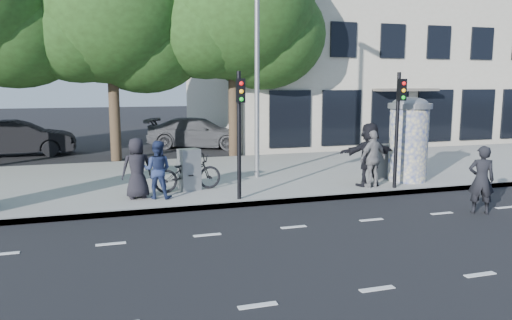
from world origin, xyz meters
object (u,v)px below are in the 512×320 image
object	(u,v)px
ad_column_right	(409,137)
street_lamp	(258,33)
ped_a	(137,168)
car_mid	(18,138)
traffic_pole_far	(398,118)
ped_f	(369,154)
cabinet_right	(380,161)
man_road	(481,180)
bicycle	(188,173)
cabinet_left	(189,170)
car_right	(199,133)
ped_c	(157,170)
ped_e	(373,159)
traffic_pole_near	(239,122)

from	to	relation	value
ad_column_right	street_lamp	xyz separation A→B (m)	(-4.40, 1.93, 3.26)
ped_a	car_mid	distance (m)	11.59
traffic_pole_far	ped_f	xyz separation A→B (m)	(-0.60, 0.54, -1.12)
ped_f	cabinet_right	bearing A→B (deg)	-137.80
ad_column_right	cabinet_right	distance (m)	1.20
man_road	bicycle	distance (m)	7.84
street_lamp	cabinet_right	distance (m)	5.74
traffic_pole_far	cabinet_left	xyz separation A→B (m)	(-5.89, 1.56, -1.48)
bicycle	car_right	bearing A→B (deg)	-21.60
ped_f	ped_c	bearing A→B (deg)	-4.69
ad_column_right	cabinet_right	bearing A→B (deg)	132.90
cabinet_right	car_right	xyz separation A→B (m)	(-4.00, 10.50, 0.04)
street_lamp	ped_f	world-z (taller)	street_lamp
ped_e	bicycle	size ratio (longest dim) A/B	0.86
man_road	ped_c	bearing A→B (deg)	4.80
ad_column_right	ped_f	xyz separation A→B (m)	(-1.60, -0.36, -0.42)
ped_e	cabinet_left	world-z (taller)	ped_e
cabinet_right	ped_f	bearing A→B (deg)	-130.10
ad_column_right	ped_c	distance (m)	7.90
ped_c	ped_f	bearing A→B (deg)	-160.61
ped_c	traffic_pole_far	bearing A→B (deg)	-164.91
traffic_pole_far	ped_e	distance (m)	1.40
ped_e	ped_f	distance (m)	0.24
ped_e	car_mid	world-z (taller)	ped_e
ped_a	ped_f	xyz separation A→B (m)	(6.80, -0.40, 0.14)
ped_f	cabinet_left	distance (m)	5.40
street_lamp	car_mid	xyz separation A→B (m)	(-8.40, 8.82, -4.01)
ped_a	car_mid	size ratio (longest dim) A/B	0.35
man_road	street_lamp	bearing A→B (deg)	-23.97
ped_a	ped_f	distance (m)	6.82
traffic_pole_far	car_right	distance (m)	12.65
bicycle	traffic_pole_near	bearing A→B (deg)	-151.65
traffic_pole_far	cabinet_right	bearing A→B (deg)	75.07
cabinet_left	cabinet_right	xyz separation A→B (m)	(6.30, -0.02, -0.05)
ped_e	bicycle	xyz separation A→B (m)	(-5.34, 1.16, -0.34)
ped_f	car_right	world-z (taller)	ped_f
traffic_pole_near	ped_c	distance (m)	2.58
ped_e	man_road	world-z (taller)	ped_e
traffic_pole_far	bicycle	world-z (taller)	traffic_pole_far
bicycle	car_mid	xyz separation A→B (m)	(-5.86, 10.17, 0.11)
traffic_pole_near	man_road	xyz separation A→B (m)	(5.51, -2.65, -1.37)
bicycle	car_mid	distance (m)	11.74
bicycle	cabinet_right	size ratio (longest dim) A/B	1.81
man_road	cabinet_left	size ratio (longest dim) A/B	1.42
ad_column_right	cabinet_right	size ratio (longest dim) A/B	2.39
ad_column_right	man_road	distance (m)	3.63
ad_column_right	ped_f	distance (m)	1.69
man_road	cabinet_left	xyz separation A→B (m)	(-6.60, 4.22, -0.10)
street_lamp	cabinet_left	size ratio (longest dim) A/B	6.62
ped_c	cabinet_right	size ratio (longest dim) A/B	1.42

